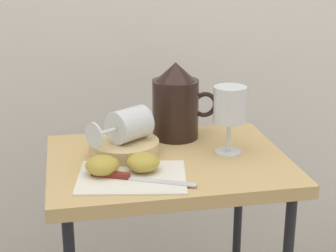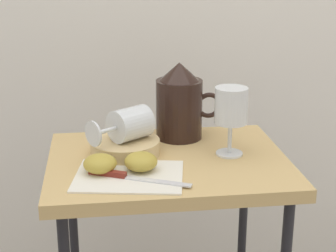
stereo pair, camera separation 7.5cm
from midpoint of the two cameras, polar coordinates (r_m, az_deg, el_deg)
name	(u,v)px [view 2 (the right image)]	position (r m, az deg, el deg)	size (l,w,h in m)	color
table	(168,187)	(1.31, 1.65, -6.46)	(0.56, 0.43, 0.69)	tan
linen_napkin	(129,176)	(1.18, -2.30, -5.28)	(0.23, 0.18, 0.00)	silver
basket_tray	(125,147)	(1.30, -2.88, -2.21)	(0.17, 0.17, 0.04)	tan
pitcher	(180,108)	(1.39, 2.76, 1.93)	(0.17, 0.12, 0.20)	black
wine_glass_upright	(231,109)	(1.28, 8.27, 1.73)	(0.08, 0.08, 0.16)	silver
wine_glass_tipped_near	(129,124)	(1.28, -2.44, 0.18)	(0.17, 0.14, 0.08)	silver
apple_half_left	(100,164)	(1.19, -5.35, -3.96)	(0.07, 0.07, 0.04)	#B29938
apple_half_right	(141,162)	(1.20, -1.07, -3.77)	(0.07, 0.07, 0.04)	#B29938
knife	(124,176)	(1.17, -2.82, -5.25)	(0.21, 0.11, 0.01)	silver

